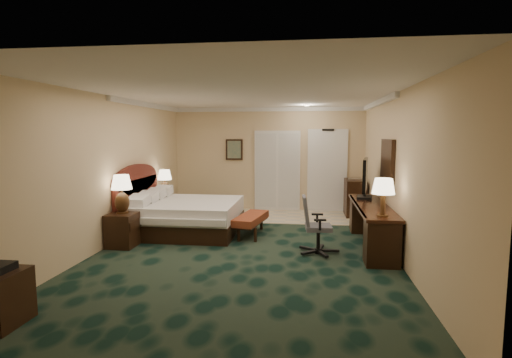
# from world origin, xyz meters

# --- Properties ---
(floor) EXTENTS (5.00, 7.50, 0.00)m
(floor) POSITION_xyz_m (0.00, 0.00, 0.00)
(floor) COLOR black
(floor) RESTS_ON ground
(ceiling) EXTENTS (5.00, 7.50, 0.00)m
(ceiling) POSITION_xyz_m (0.00, 0.00, 2.70)
(ceiling) COLOR silver
(ceiling) RESTS_ON wall_back
(wall_back) EXTENTS (5.00, 0.00, 2.70)m
(wall_back) POSITION_xyz_m (0.00, 3.75, 1.35)
(wall_back) COLOR beige
(wall_back) RESTS_ON ground
(wall_front) EXTENTS (5.00, 0.00, 2.70)m
(wall_front) POSITION_xyz_m (0.00, -3.75, 1.35)
(wall_front) COLOR beige
(wall_front) RESTS_ON ground
(wall_left) EXTENTS (0.00, 7.50, 2.70)m
(wall_left) POSITION_xyz_m (-2.50, 0.00, 1.35)
(wall_left) COLOR beige
(wall_left) RESTS_ON ground
(wall_right) EXTENTS (0.00, 7.50, 2.70)m
(wall_right) POSITION_xyz_m (2.50, 0.00, 1.35)
(wall_right) COLOR beige
(wall_right) RESTS_ON ground
(crown_molding) EXTENTS (5.00, 7.50, 0.10)m
(crown_molding) POSITION_xyz_m (0.00, 0.00, 2.65)
(crown_molding) COLOR white
(crown_molding) RESTS_ON wall_back
(tile_patch) EXTENTS (3.20, 1.70, 0.01)m
(tile_patch) POSITION_xyz_m (0.90, 2.90, 0.01)
(tile_patch) COLOR beige
(tile_patch) RESTS_ON ground
(headboard) EXTENTS (0.12, 2.00, 1.40)m
(headboard) POSITION_xyz_m (-2.44, 1.00, 0.70)
(headboard) COLOR #451811
(headboard) RESTS_ON ground
(entry_door) EXTENTS (1.02, 0.06, 2.18)m
(entry_door) POSITION_xyz_m (1.55, 3.72, 1.05)
(entry_door) COLOR white
(entry_door) RESTS_ON ground
(closet_doors) EXTENTS (1.20, 0.06, 2.10)m
(closet_doors) POSITION_xyz_m (0.25, 3.71, 1.05)
(closet_doors) COLOR silver
(closet_doors) RESTS_ON ground
(wall_art) EXTENTS (0.45, 0.06, 0.55)m
(wall_art) POSITION_xyz_m (-0.90, 3.71, 1.60)
(wall_art) COLOR #4A6C5E
(wall_art) RESTS_ON wall_back
(wall_mirror) EXTENTS (0.05, 0.95, 0.75)m
(wall_mirror) POSITION_xyz_m (2.46, 0.60, 1.55)
(wall_mirror) COLOR white
(wall_mirror) RESTS_ON wall_right
(bed) EXTENTS (2.04, 1.89, 0.65)m
(bed) POSITION_xyz_m (-1.38, 1.06, 0.32)
(bed) COLOR white
(bed) RESTS_ON ground
(nightstand_near) EXTENTS (0.48, 0.55, 0.60)m
(nightstand_near) POSITION_xyz_m (-2.24, -0.09, 0.30)
(nightstand_near) COLOR black
(nightstand_near) RESTS_ON ground
(nightstand_far) EXTENTS (0.45, 0.52, 0.56)m
(nightstand_far) POSITION_xyz_m (-2.25, 2.12, 0.28)
(nightstand_far) COLOR black
(nightstand_far) RESTS_ON ground
(lamp_near) EXTENTS (0.37, 0.37, 0.69)m
(lamp_near) POSITION_xyz_m (-2.25, -0.06, 0.95)
(lamp_near) COLOR black
(lamp_near) RESTS_ON nightstand_near
(lamp_far) EXTENTS (0.37, 0.37, 0.62)m
(lamp_far) POSITION_xyz_m (-2.27, 2.17, 0.87)
(lamp_far) COLOR black
(lamp_far) RESTS_ON nightstand_far
(bed_bench) EXTENTS (0.62, 1.25, 0.41)m
(bed_bench) POSITION_xyz_m (-0.07, 1.00, 0.20)
(bed_bench) COLOR brown
(bed_bench) RESTS_ON ground
(desk) EXTENTS (0.56, 2.61, 0.75)m
(desk) POSITION_xyz_m (2.20, 0.50, 0.38)
(desk) COLOR black
(desk) RESTS_ON ground
(tv) EXTENTS (0.26, 1.01, 0.79)m
(tv) POSITION_xyz_m (2.16, 1.19, 1.15)
(tv) COLOR black
(tv) RESTS_ON desk
(desk_lamp) EXTENTS (0.38, 0.38, 0.61)m
(desk_lamp) POSITION_xyz_m (2.20, -0.53, 1.05)
(desk_lamp) COLOR black
(desk_lamp) RESTS_ON desk
(desk_chair) EXTENTS (0.61, 0.58, 0.98)m
(desk_chair) POSITION_xyz_m (1.24, -0.07, 0.49)
(desk_chair) COLOR #3F3F4B
(desk_chair) RESTS_ON ground
(minibar) EXTENTS (0.47, 0.85, 0.90)m
(minibar) POSITION_xyz_m (2.21, 3.20, 0.45)
(minibar) COLOR black
(minibar) RESTS_ON ground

